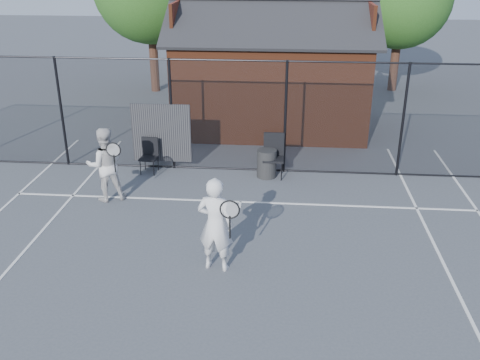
# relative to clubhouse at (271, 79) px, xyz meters

# --- Properties ---
(ground) EXTENTS (80.00, 80.00, 0.00)m
(ground) POSITION_rel_clubhouse_xyz_m (-0.50, -9.00, -1.61)
(ground) COLOR #45494F
(ground) RESTS_ON ground
(court_lines) EXTENTS (11.02, 18.00, 0.01)m
(court_lines) POSITION_rel_clubhouse_xyz_m (-0.50, -10.32, -1.60)
(court_lines) COLOR silver
(court_lines) RESTS_ON ground
(fence) EXTENTS (22.04, 3.00, 3.00)m
(fence) POSITION_rel_clubhouse_xyz_m (-0.80, -4.00, -0.16)
(fence) COLOR black
(fence) RESTS_ON ground
(clubhouse) EXTENTS (6.50, 4.36, 4.19)m
(clubhouse) POSITION_rel_clubhouse_xyz_m (0.00, 0.00, 0.00)
(clubhouse) COLOR #642D17
(clubhouse) RESTS_ON ground
(player_front) EXTENTS (0.86, 0.66, 1.84)m
(player_front) POSITION_rel_clubhouse_xyz_m (-0.72, -8.88, -0.68)
(player_front) COLOR silver
(player_front) RESTS_ON ground
(player_back) EXTENTS (1.06, 0.96, 1.79)m
(player_back) POSITION_rel_clubhouse_xyz_m (-3.68, -6.10, -0.71)
(player_back) COLOR silver
(player_back) RESTS_ON ground
(chair_left) EXTENTS (0.48, 0.50, 0.92)m
(chair_left) POSITION_rel_clubhouse_xyz_m (-3.09, -4.40, -1.15)
(chair_left) COLOR black
(chair_left) RESTS_ON ground
(chair_right) EXTENTS (0.54, 0.56, 1.12)m
(chair_right) POSITION_rel_clubhouse_xyz_m (0.22, -4.40, -1.04)
(chair_right) COLOR black
(chair_right) RESTS_ON ground
(waste_bin) EXTENTS (0.60, 0.60, 0.75)m
(waste_bin) POSITION_rel_clubhouse_xyz_m (0.05, -4.40, -1.23)
(waste_bin) COLOR black
(waste_bin) RESTS_ON ground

